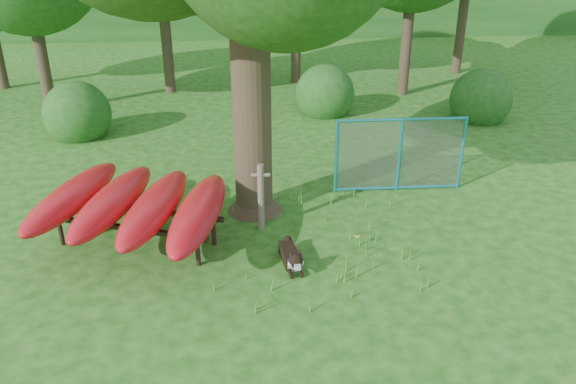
{
  "coord_description": "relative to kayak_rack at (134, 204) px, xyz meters",
  "views": [
    {
      "loc": [
        -0.56,
        -7.61,
        5.13
      ],
      "look_at": [
        0.2,
        1.2,
        1.0
      ],
      "focal_mm": 35.0,
      "sensor_mm": 36.0,
      "label": 1
    }
  ],
  "objects": [
    {
      "name": "wildflower_clump",
      "position": [
        3.89,
        -0.39,
        -0.63
      ],
      "size": [
        0.1,
        0.11,
        0.22
      ],
      "rotation": [
        0.0,
        0.0,
        -0.4
      ],
      "color": "#529330",
      "rests_on": "ground"
    },
    {
      "name": "shrub_left",
      "position": [
        -2.51,
        6.16,
        -0.81
      ],
      "size": [
        1.8,
        1.8,
        1.8
      ],
      "primitive_type": "sphere",
      "color": "#1C531A",
      "rests_on": "ground"
    },
    {
      "name": "husky_dog",
      "position": [
        2.68,
        -0.94,
        -0.64
      ],
      "size": [
        0.36,
        1.07,
        0.47
      ],
      "rotation": [
        0.0,
        0.0,
        0.14
      ],
      "color": "black",
      "rests_on": "ground"
    },
    {
      "name": "shrub_right",
      "position": [
        8.99,
        6.66,
        -0.81
      ],
      "size": [
        1.8,
        1.8,
        1.8
      ],
      "primitive_type": "sphere",
      "color": "#1C531A",
      "rests_on": "ground"
    },
    {
      "name": "shrub_mid",
      "position": [
        4.49,
        7.66,
        -0.81
      ],
      "size": [
        1.8,
        1.8,
        1.8
      ],
      "primitive_type": "sphere",
      "color": "#1C531A",
      "rests_on": "ground"
    },
    {
      "name": "kayak_rack",
      "position": [
        0.0,
        0.0,
        0.0
      ],
      "size": [
        3.66,
        3.95,
        1.05
      ],
      "rotation": [
        0.0,
        0.0,
        -0.35
      ],
      "color": "black",
      "rests_on": "ground"
    },
    {
      "name": "fence_section",
      "position": [
        5.24,
        1.92,
        0.01
      ],
      "size": [
        2.79,
        0.1,
        2.71
      ],
      "rotation": [
        0.0,
        0.0,
        -0.01
      ],
      "color": "teal",
      "rests_on": "ground"
    },
    {
      "name": "wooden_post",
      "position": [
        2.23,
        0.41,
        -0.12
      ],
      "size": [
        0.35,
        0.13,
        1.3
      ],
      "rotation": [
        0.0,
        0.0,
        -0.05
      ],
      "color": "#64574B",
      "rests_on": "ground"
    },
    {
      "name": "ground",
      "position": [
        2.49,
        -1.34,
        -0.81
      ],
      "size": [
        80.0,
        80.0,
        0.0
      ],
      "primitive_type": "plane",
      "color": "#1A5310",
      "rests_on": "ground"
    }
  ]
}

